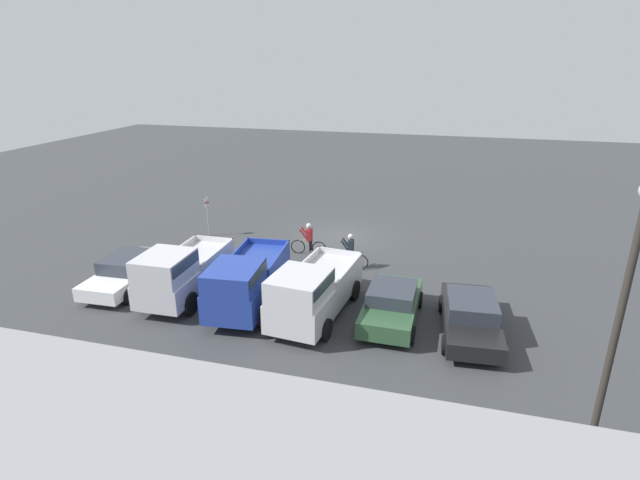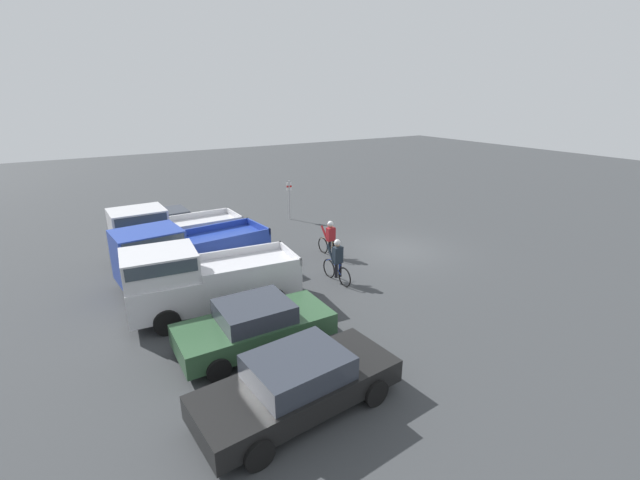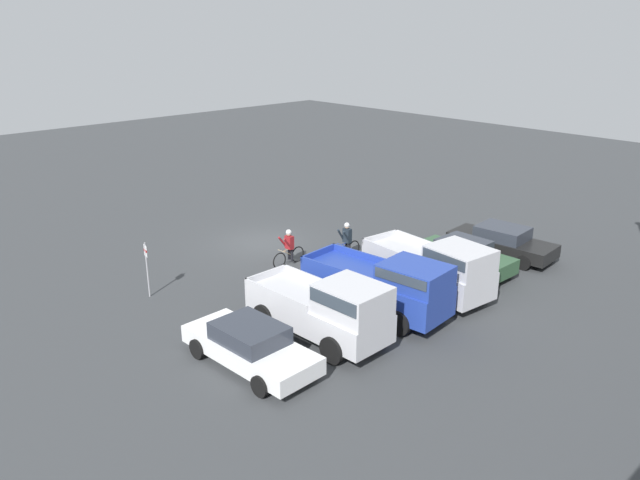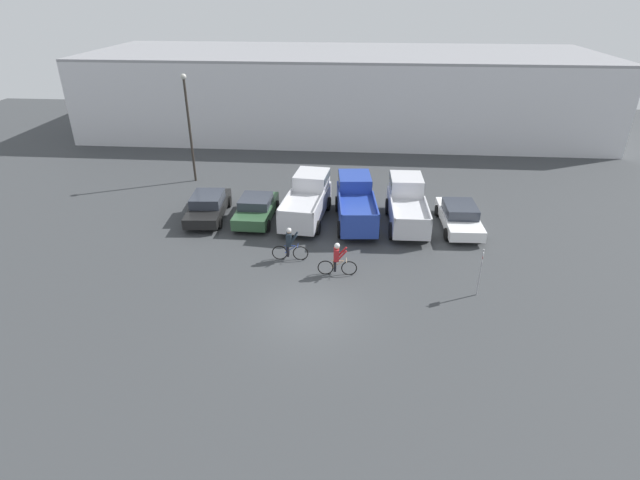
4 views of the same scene
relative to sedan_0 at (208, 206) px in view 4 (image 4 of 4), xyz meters
name	(u,v)px [view 4 (image 4 of 4)]	position (x,y,z in m)	size (l,w,h in m)	color
ground_plane	(309,312)	(6.69, -8.85, -0.70)	(80.00, 80.00, 0.00)	#383A3D
warehouse_building	(342,91)	(6.69, 20.44, 2.70)	(43.69, 14.59, 6.80)	silver
sedan_0	(208,206)	(0.00, 0.00, 0.00)	(2.28, 4.80, 1.38)	black
sedan_1	(256,208)	(2.80, -0.17, 0.00)	(2.06, 4.29, 1.39)	#2D5133
pickup_truck_0	(308,198)	(5.65, 0.46, 0.47)	(2.59, 5.54, 2.28)	silver
pickup_truck_1	(356,201)	(8.36, 0.26, 0.48)	(2.54, 5.70, 2.25)	#233D9E
pickup_truck_2	(407,202)	(11.19, 0.26, 0.50)	(2.22, 5.30, 2.32)	silver
sedan_2	(459,216)	(14.00, -0.26, 0.00)	(2.13, 4.79, 1.38)	white
cyclist_0	(337,259)	(7.65, -5.78, 0.12)	(1.81, 0.46, 1.64)	black
cyclist_1	(289,244)	(5.31, -4.57, 0.14)	(1.76, 0.46, 1.71)	black
fire_lane_sign	(481,268)	(13.72, -6.99, 0.64)	(0.08, 0.30, 2.21)	#9E9EA3
lamppost	(189,121)	(-2.60, 5.79, 3.39)	(0.36, 0.36, 7.00)	#2D2823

